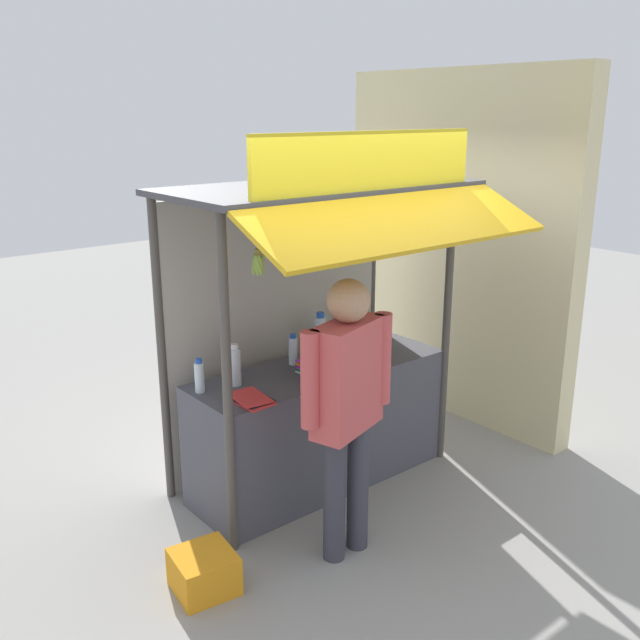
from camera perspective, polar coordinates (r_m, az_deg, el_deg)
name	(u,v)px	position (r m, az deg, el deg)	size (l,w,h in m)	color
ground_plane	(320,479)	(5.37, 0.00, -12.74)	(20.00, 20.00, 0.00)	gray
stall_counter	(320,424)	(5.17, 0.00, -8.46)	(1.93, 0.64, 0.89)	#4C4C56
stall_structure	(309,276)	(4.90, -0.92, 3.58)	(2.13, 1.55, 2.52)	#4C4742
water_bottle_back_right	(365,332)	(5.37, 3.64, -0.99)	(0.07, 0.07, 0.26)	silver
water_bottle_right	(293,350)	(5.02, -2.20, -2.46)	(0.06, 0.06, 0.22)	silver
water_bottle_left	(235,366)	(4.67, -6.91, -3.72)	(0.08, 0.08, 0.29)	silver
water_bottle_back_left	(387,332)	(5.44, 5.48, -0.95)	(0.07, 0.07, 0.24)	silver
water_bottle_center	(320,334)	(5.23, 0.02, -1.15)	(0.09, 0.09, 0.32)	silver
water_bottle_front_left	(199,377)	(4.60, -9.74, -4.53)	(0.06, 0.06, 0.23)	silver
magazine_stack_far_left	(364,352)	(5.17, 3.56, -2.64)	(0.20, 0.26, 0.09)	black
magazine_stack_rear_center	(319,367)	(4.87, -0.11, -3.84)	(0.23, 0.28, 0.09)	white
magazine_stack_front_right	(250,399)	(4.44, -5.67, -6.40)	(0.22, 0.31, 0.04)	red
banana_bunch_inner_right	(360,240)	(4.42, 3.27, 6.45)	(0.11, 0.11, 0.26)	#332D23
banana_bunch_leftmost	(427,236)	(4.85, 8.66, 6.74)	(0.08, 0.08, 0.29)	#332D23
banana_bunch_rightmost	(330,251)	(4.26, 0.80, 5.61)	(0.09, 0.09, 0.29)	#332D23
banana_bunch_inner_left	(258,263)	(3.95, -5.03, 4.60)	(0.09, 0.08, 0.29)	#332D23
vendor_person	(347,395)	(4.11, 2.23, -6.11)	(0.66, 0.35, 1.74)	#383842
plastic_crate	(204,572)	(4.30, -9.38, -19.47)	(0.33, 0.33, 0.23)	orange
neighbour_wall	(455,248)	(6.25, 10.89, 5.76)	(0.20, 2.40, 2.97)	beige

